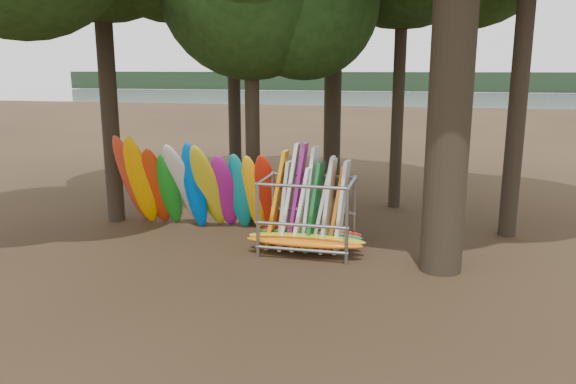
# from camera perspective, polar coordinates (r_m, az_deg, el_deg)

# --- Properties ---
(ground) EXTENTS (120.00, 120.00, 0.00)m
(ground) POSITION_cam_1_polar(r_m,az_deg,el_deg) (14.75, -1.17, -6.56)
(ground) COLOR #47331E
(ground) RESTS_ON ground
(lake) EXTENTS (160.00, 160.00, 0.00)m
(lake) POSITION_cam_1_polar(r_m,az_deg,el_deg) (73.71, 11.02, 8.51)
(lake) COLOR gray
(lake) RESTS_ON ground
(far_shore) EXTENTS (160.00, 4.00, 4.00)m
(far_shore) POSITION_cam_1_polar(r_m,az_deg,el_deg) (123.55, 12.28, 10.90)
(far_shore) COLOR black
(far_shore) RESTS_ON ground
(kayak_row) EXTENTS (5.17, 2.34, 3.05)m
(kayak_row) POSITION_cam_1_polar(r_m,az_deg,el_deg) (17.11, -9.69, 0.51)
(kayak_row) COLOR red
(kayak_row) RESTS_ON ground
(storage_rack) EXTENTS (3.16, 1.51, 2.92)m
(storage_rack) POSITION_cam_1_polar(r_m,az_deg,el_deg) (14.85, 2.01, -2.59)
(storage_rack) COLOR gray
(storage_rack) RESTS_ON ground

